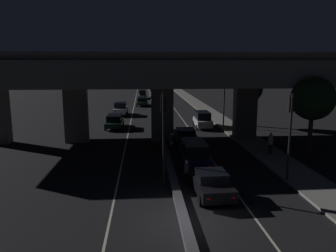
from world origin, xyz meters
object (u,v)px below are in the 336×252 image
Objects in this scene: car_dark_blue_second at (194,153)px; car_white_second_oncoming at (121,109)px; street_lamp at (222,89)px; pedestrian_on_sidewalk at (270,144)px; car_white_fourth at (203,119)px; car_silver_fourth_oncoming at (142,94)px; car_dark_green_lead_oncoming at (114,121)px; motorcycle_black_filtering_near at (187,173)px; motorcycle_red_filtering_far at (167,125)px; traffic_light_right_of_median at (290,123)px; car_black_lead at (211,183)px; car_dark_green_third_oncoming at (142,101)px; traffic_light_left_of_median at (163,124)px; motorcycle_white_filtering_mid at (172,142)px; car_dark_green_third at (185,136)px.

car_white_second_oncoming is (-7.08, 25.64, 0.01)m from car_dark_blue_second.
pedestrian_on_sidewalk is (0.94, -13.12, -3.48)m from street_lamp.
car_white_fourth is 0.90× the size of car_silver_fourth_oncoming.
car_white_second_oncoming is 0.93× the size of car_silver_fourth_oncoming.
car_dark_green_lead_oncoming is at bearing 135.47° from pedestrian_on_sidewalk.
pedestrian_on_sidewalk reaches higher than motorcycle_black_filtering_near.
pedestrian_on_sidewalk reaches higher than motorcycle_red_filtering_far.
traffic_light_right_of_median reaches higher than car_white_second_oncoming.
motorcycle_black_filtering_near is 1.02× the size of pedestrian_on_sidewalk.
motorcycle_black_filtering_near is at bearing 164.05° from car_dark_blue_second.
motorcycle_black_filtering_near reaches higher than motorcycle_red_filtering_far.
car_black_lead is 2.32× the size of motorcycle_black_filtering_near.
street_lamp reaches higher than car_dark_green_third_oncoming.
motorcycle_black_filtering_near is at bearing -179.12° from motorcycle_red_filtering_far.
car_black_lead is at bearing 15.19° from car_white_second_oncoming.
traffic_light_right_of_median reaches higher than car_dark_green_lead_oncoming.
car_dark_green_lead_oncoming is at bearing 2.00° from car_white_second_oncoming.
traffic_light_right_of_median is at bearing 0.01° from traffic_light_left_of_median.
pedestrian_on_sidewalk reaches higher than car_dark_blue_second.
motorcycle_white_filtering_mid is (-6.55, 9.03, -3.22)m from traffic_light_right_of_median.
street_lamp reaches higher than motorcycle_red_filtering_far.
traffic_light_left_of_median reaches higher than car_dark_green_third_oncoming.
traffic_light_right_of_median is 1.20× the size of car_dark_green_lead_oncoming.
motorcycle_red_filtering_far is at bearing 73.80° from car_dark_green_lead_oncoming.
car_dark_green_third is at bearing 116.15° from traffic_light_right_of_median.
car_dark_blue_second is 2.52× the size of motorcycle_black_filtering_near.
motorcycle_black_filtering_near is (-6.36, 0.31, -3.19)m from traffic_light_right_of_median.
car_dark_blue_second is 1.13× the size of car_dark_green_third.
motorcycle_black_filtering_near is at bearing -175.43° from motorcycle_white_filtering_mid.
street_lamp is (0.28, 18.97, 0.72)m from traffic_light_right_of_median.
car_dark_green_third is at bearing 144.16° from pedestrian_on_sidewalk.
pedestrian_on_sidewalk is at bearing 32.92° from traffic_light_left_of_median.
car_dark_green_lead_oncoming is at bearing -7.45° from car_dark_green_third_oncoming.
pedestrian_on_sidewalk is (3.22, -12.88, 0.07)m from car_white_fourth.
car_white_second_oncoming reaches higher than motorcycle_white_filtering_mid.
car_white_second_oncoming reaches higher than car_dark_green_third.
car_black_lead is 0.91× the size of car_dark_green_lead_oncoming.
traffic_light_right_of_median is 12.02m from car_dark_green_third.
car_dark_blue_second is at bearing 2.90° from car_silver_fourth_oncoming.
street_lamp is 1.79× the size of car_white_fourth.
car_dark_green_third is at bearing -2.84° from car_black_lead.
car_dark_green_third_oncoming is 1.01× the size of car_silver_fourth_oncoming.
motorcycle_red_filtering_far is (-1.25, 7.04, -0.20)m from car_dark_green_third.
motorcycle_black_filtering_near is at bearing 1.48° from car_silver_fourth_oncoming.
car_black_lead is 1.00× the size of car_white_fourth.
traffic_light_left_of_median reaches higher than car_silver_fourth_oncoming.
pedestrian_on_sidewalk reaches higher than car_silver_fourth_oncoming.
motorcycle_red_filtering_far is (-1.14, 19.24, -0.13)m from car_black_lead.
motorcycle_white_filtering_mid is at bearing 1.83° from car_silver_fourth_oncoming.
traffic_light_left_of_median is 5.49m from car_dark_blue_second.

